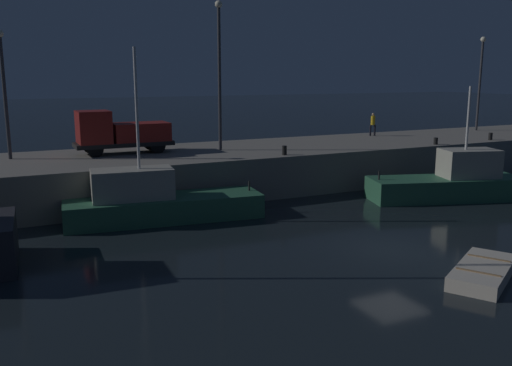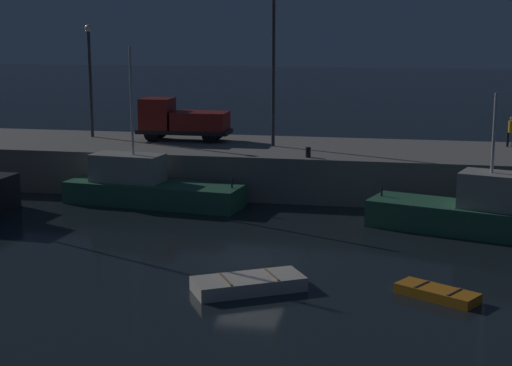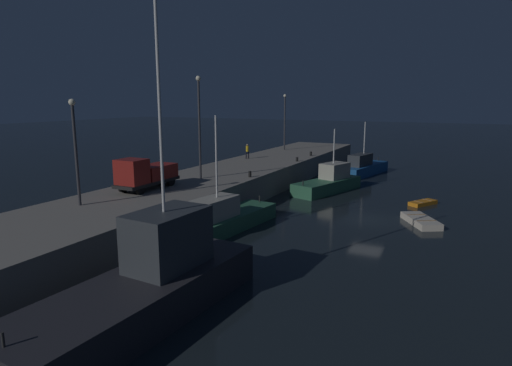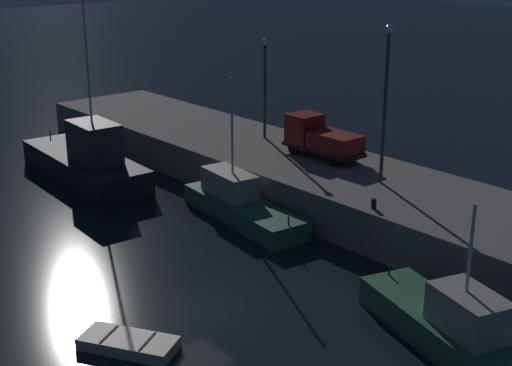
# 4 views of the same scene
# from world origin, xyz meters

# --- Properties ---
(ground_plane) EXTENTS (320.00, 320.00, 0.00)m
(ground_plane) POSITION_xyz_m (0.00, 0.00, 0.00)
(ground_plane) COLOR black
(pier_quay) EXTENTS (68.37, 8.77, 2.45)m
(pier_quay) POSITION_xyz_m (0.00, 14.53, 1.22)
(pier_quay) COLOR gray
(pier_quay) RESTS_ON ground
(fishing_trawler_red) EXTENTS (9.23, 5.13, 6.44)m
(fishing_trawler_red) POSITION_xyz_m (9.14, 5.96, 0.99)
(fishing_trawler_red) COLOR #2D6647
(fishing_trawler_red) RESTS_ON ground
(fishing_boat_blue) EXTENTS (12.78, 4.63, 13.44)m
(fishing_boat_blue) POSITION_xyz_m (-19.78, 5.30, 1.38)
(fishing_boat_blue) COLOR #232328
(fishing_boat_blue) RESTS_ON ground
(fishing_boat_white) EXTENTS (9.90, 4.43, 6.67)m
(fishing_boat_white) POSITION_xyz_m (20.91, 5.10, 0.96)
(fishing_boat_white) COLOR #195193
(fishing_boat_white) RESTS_ON ground
(fishing_boat_orange) EXTENTS (9.79, 3.70, 8.32)m
(fishing_boat_orange) POSITION_xyz_m (-7.43, 8.71, 0.93)
(fishing_boat_orange) COLOR #2D6647
(fishing_boat_orange) RESTS_ON ground
(dinghy_orange_near) EXTENTS (4.21, 3.40, 0.53)m
(dinghy_orange_near) POSITION_xyz_m (0.77, -3.93, 0.25)
(dinghy_orange_near) COLOR beige
(dinghy_orange_near) RESTS_ON ground
(rowboat_white_mid) EXTENTS (3.00, 2.37, 0.39)m
(rowboat_white_mid) POSITION_xyz_m (7.37, -3.42, 0.18)
(rowboat_white_mid) COLOR orange
(rowboat_white_mid) RESTS_ON ground
(lamp_post_west) EXTENTS (0.44, 0.44, 6.98)m
(lamp_post_west) POSITION_xyz_m (-13.64, 16.15, 6.59)
(lamp_post_west) COLOR #38383D
(lamp_post_west) RESTS_ON pier_quay
(lamp_post_east) EXTENTS (0.44, 0.44, 8.94)m
(lamp_post_east) POSITION_xyz_m (-1.69, 14.52, 7.61)
(lamp_post_east) COLOR #38383D
(lamp_post_east) RESTS_ON pier_quay
(lamp_post_central) EXTENTS (0.44, 0.44, 7.68)m
(lamp_post_central) POSITION_xyz_m (22.46, 16.60, 6.95)
(lamp_post_central) COLOR #38383D
(lamp_post_central) RESTS_ON pier_quay
(utility_truck) EXTENTS (5.69, 2.02, 2.57)m
(utility_truck) POSITION_xyz_m (-7.66, 15.65, 3.70)
(utility_truck) COLOR black
(utility_truck) RESTS_ON pier_quay
(dockworker) EXTENTS (0.44, 0.44, 1.76)m
(dockworker) POSITION_xyz_m (11.86, 16.91, 3.45)
(dockworker) COLOR black
(dockworker) RESTS_ON pier_quay
(bollard_west) EXTENTS (0.28, 0.28, 0.46)m
(bollard_west) POSITION_xyz_m (12.40, 10.78, 2.68)
(bollard_west) COLOR black
(bollard_west) RESTS_ON pier_quay
(bollard_central) EXTENTS (0.28, 0.28, 0.54)m
(bollard_central) POSITION_xyz_m (0.87, 10.89, 2.72)
(bollard_central) COLOR black
(bollard_central) RESTS_ON pier_quay
(bollard_east) EXTENTS (0.28, 0.28, 0.52)m
(bollard_east) POSITION_xyz_m (17.82, 11.03, 2.71)
(bollard_east) COLOR black
(bollard_east) RESTS_ON pier_quay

